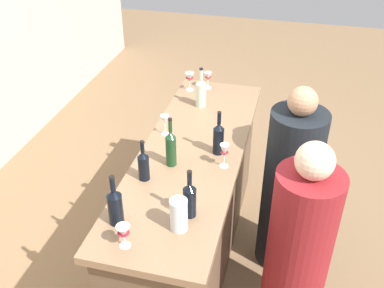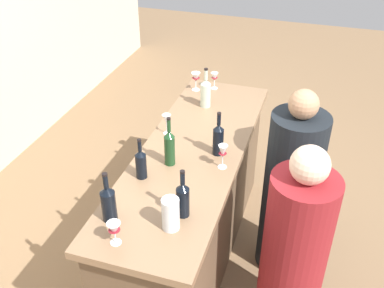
{
  "view_description": "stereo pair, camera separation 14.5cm",
  "coord_description": "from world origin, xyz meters",
  "px_view_note": "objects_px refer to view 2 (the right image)",
  "views": [
    {
      "loc": [
        -2.42,
        -0.62,
        2.69
      ],
      "look_at": [
        0.0,
        0.0,
        1.04
      ],
      "focal_mm": 41.89,
      "sensor_mm": 36.0,
      "label": 1
    },
    {
      "loc": [
        -2.38,
        -0.76,
        2.69
      ],
      "look_at": [
        0.0,
        0.0,
        1.04
      ],
      "focal_mm": 41.89,
      "sensor_mm": 36.0,
      "label": 2
    }
  ],
  "objects_px": {
    "wine_bottle_leftmost_near_black": "(108,202)",
    "water_pitcher": "(171,214)",
    "wine_glass_near_left": "(223,153)",
    "wine_glass_far_center": "(196,78)",
    "wine_glass_near_right": "(114,230)",
    "person_center_guest": "(290,193)",
    "wine_bottle_second_right_olive_green": "(170,147)",
    "wine_glass_far_left": "(167,120)",
    "wine_glass_near_center": "(214,78)",
    "wine_bottle_second_left_near_black": "(183,199)",
    "wine_bottle_center_near_black": "(141,163)",
    "person_left_guest": "(294,255)",
    "wine_bottle_rightmost_near_black": "(218,139)",
    "wine_bottle_far_right_clear_pale": "(206,92)"
  },
  "relations": [
    {
      "from": "wine_glass_far_left",
      "to": "person_left_guest",
      "type": "distance_m",
      "value": 1.24
    },
    {
      "from": "wine_bottle_leftmost_near_black",
      "to": "wine_bottle_rightmost_near_black",
      "type": "bearing_deg",
      "value": -26.81
    },
    {
      "from": "wine_bottle_second_left_near_black",
      "to": "wine_bottle_second_right_olive_green",
      "type": "height_order",
      "value": "wine_bottle_second_right_olive_green"
    },
    {
      "from": "wine_glass_near_left",
      "to": "wine_glass_near_right",
      "type": "xyz_separation_m",
      "value": [
        -0.8,
        0.36,
        -0.02
      ]
    },
    {
      "from": "wine_bottle_center_near_black",
      "to": "water_pitcher",
      "type": "height_order",
      "value": "wine_bottle_center_near_black"
    },
    {
      "from": "wine_bottle_second_right_olive_green",
      "to": "wine_glass_near_right",
      "type": "bearing_deg",
      "value": 177.77
    },
    {
      "from": "wine_glass_near_left",
      "to": "wine_glass_far_left",
      "type": "distance_m",
      "value": 0.55
    },
    {
      "from": "wine_glass_near_right",
      "to": "person_left_guest",
      "type": "height_order",
      "value": "person_left_guest"
    },
    {
      "from": "person_center_guest",
      "to": "person_left_guest",
      "type": "bearing_deg",
      "value": 90.6
    },
    {
      "from": "wine_bottle_center_near_black",
      "to": "person_center_guest",
      "type": "relative_size",
      "value": 0.19
    },
    {
      "from": "water_pitcher",
      "to": "wine_bottle_far_right_clear_pale",
      "type": "bearing_deg",
      "value": 8.5
    },
    {
      "from": "wine_glass_far_center",
      "to": "person_center_guest",
      "type": "distance_m",
      "value": 1.25
    },
    {
      "from": "wine_glass_near_right",
      "to": "person_left_guest",
      "type": "xyz_separation_m",
      "value": [
        0.53,
        -0.89,
        -0.44
      ]
    },
    {
      "from": "water_pitcher",
      "to": "wine_bottle_second_right_olive_green",
      "type": "bearing_deg",
      "value": 20.49
    },
    {
      "from": "wine_bottle_second_left_near_black",
      "to": "wine_bottle_center_near_black",
      "type": "bearing_deg",
      "value": 54.9
    },
    {
      "from": "wine_bottle_leftmost_near_black",
      "to": "wine_bottle_center_near_black",
      "type": "height_order",
      "value": "wine_bottle_leftmost_near_black"
    },
    {
      "from": "wine_glass_near_center",
      "to": "wine_bottle_second_right_olive_green",
      "type": "bearing_deg",
      "value": -179.31
    },
    {
      "from": "wine_glass_far_center",
      "to": "water_pitcher",
      "type": "bearing_deg",
      "value": -167.41
    },
    {
      "from": "person_left_guest",
      "to": "wine_bottle_rightmost_near_black",
      "type": "bearing_deg",
      "value": -52.91
    },
    {
      "from": "wine_bottle_second_right_olive_green",
      "to": "person_left_guest",
      "type": "xyz_separation_m",
      "value": [
        -0.21,
        -0.86,
        -0.48
      ]
    },
    {
      "from": "wine_bottle_leftmost_near_black",
      "to": "person_center_guest",
      "type": "xyz_separation_m",
      "value": [
        0.93,
        -0.9,
        -0.44
      ]
    },
    {
      "from": "wine_bottle_second_right_olive_green",
      "to": "wine_glass_far_left",
      "type": "distance_m",
      "value": 0.37
    },
    {
      "from": "wine_glass_near_left",
      "to": "person_left_guest",
      "type": "bearing_deg",
      "value": -117.18
    },
    {
      "from": "wine_bottle_rightmost_near_black",
      "to": "wine_glass_near_right",
      "type": "distance_m",
      "value": 0.99
    },
    {
      "from": "wine_bottle_second_left_near_black",
      "to": "person_center_guest",
      "type": "height_order",
      "value": "person_center_guest"
    },
    {
      "from": "wine_bottle_second_right_olive_green",
      "to": "wine_bottle_rightmost_near_black",
      "type": "xyz_separation_m",
      "value": [
        0.2,
        -0.26,
        -0.01
      ]
    },
    {
      "from": "wine_bottle_second_left_near_black",
      "to": "wine_glass_far_center",
      "type": "distance_m",
      "value": 1.55
    },
    {
      "from": "wine_glass_far_left",
      "to": "person_left_guest",
      "type": "relative_size",
      "value": 0.11
    },
    {
      "from": "wine_glass_near_left",
      "to": "wine_glass_near_right",
      "type": "height_order",
      "value": "wine_glass_near_left"
    },
    {
      "from": "wine_bottle_second_right_olive_green",
      "to": "wine_glass_near_center",
      "type": "distance_m",
      "value": 1.14
    },
    {
      "from": "water_pitcher",
      "to": "person_left_guest",
      "type": "xyz_separation_m",
      "value": [
        0.34,
        -0.66,
        -0.44
      ]
    },
    {
      "from": "wine_glass_near_left",
      "to": "wine_glass_far_center",
      "type": "bearing_deg",
      "value": 25.93
    },
    {
      "from": "wine_bottle_leftmost_near_black",
      "to": "water_pitcher",
      "type": "height_order",
      "value": "wine_bottle_leftmost_near_black"
    },
    {
      "from": "wine_bottle_second_left_near_black",
      "to": "wine_bottle_center_near_black",
      "type": "relative_size",
      "value": 1.1
    },
    {
      "from": "wine_glass_near_right",
      "to": "wine_glass_near_center",
      "type": "bearing_deg",
      "value": -0.46
    },
    {
      "from": "wine_bottle_second_left_near_black",
      "to": "wine_bottle_rightmost_near_black",
      "type": "relative_size",
      "value": 0.97
    },
    {
      "from": "water_pitcher",
      "to": "person_center_guest",
      "type": "bearing_deg",
      "value": -32.31
    },
    {
      "from": "person_left_guest",
      "to": "wine_bottle_center_near_black",
      "type": "bearing_deg",
      "value": -19.68
    },
    {
      "from": "wine_bottle_rightmost_near_black",
      "to": "wine_glass_far_center",
      "type": "bearing_deg",
      "value": 26.0
    },
    {
      "from": "water_pitcher",
      "to": "wine_glass_near_center",
      "type": "bearing_deg",
      "value": 7.41
    },
    {
      "from": "wine_bottle_second_left_near_black",
      "to": "wine_bottle_second_right_olive_green",
      "type": "distance_m",
      "value": 0.49
    },
    {
      "from": "wine_bottle_second_left_near_black",
      "to": "person_left_guest",
      "type": "bearing_deg",
      "value": -70.49
    },
    {
      "from": "wine_glass_near_left",
      "to": "wine_glass_far_center",
      "type": "xyz_separation_m",
      "value": [
        1.0,
        0.49,
        -0.0
      ]
    },
    {
      "from": "wine_bottle_leftmost_near_black",
      "to": "water_pitcher",
      "type": "bearing_deg",
      "value": -83.52
    },
    {
      "from": "wine_bottle_second_left_near_black",
      "to": "wine_glass_near_right",
      "type": "height_order",
      "value": "wine_bottle_second_left_near_black"
    },
    {
      "from": "wine_glass_far_center",
      "to": "wine_bottle_rightmost_near_black",
      "type": "bearing_deg",
      "value": -154.0
    },
    {
      "from": "wine_bottle_second_left_near_black",
      "to": "wine_glass_far_center",
      "type": "relative_size",
      "value": 1.94
    },
    {
      "from": "wine_glass_far_center",
      "to": "person_left_guest",
      "type": "bearing_deg",
      "value": -141.39
    },
    {
      "from": "wine_bottle_second_left_near_black",
      "to": "person_left_guest",
      "type": "xyz_separation_m",
      "value": [
        0.22,
        -0.63,
        -0.46
      ]
    },
    {
      "from": "wine_bottle_leftmost_near_black",
      "to": "wine_bottle_far_right_clear_pale",
      "type": "height_order",
      "value": "wine_bottle_far_right_clear_pale"
    }
  ]
}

